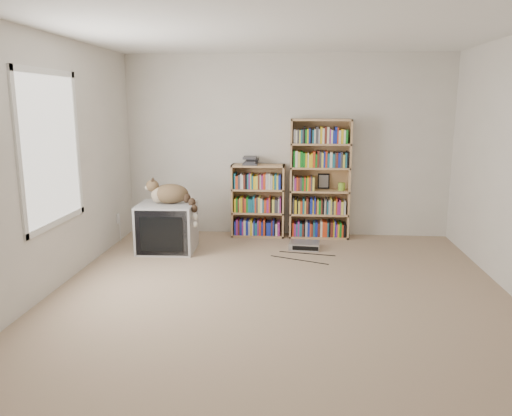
# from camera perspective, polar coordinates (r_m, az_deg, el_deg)

# --- Properties ---
(floor) EXTENTS (4.50, 5.00, 0.01)m
(floor) POSITION_cam_1_polar(r_m,az_deg,el_deg) (4.84, 2.65, -10.41)
(floor) COLOR tan
(floor) RESTS_ON ground
(wall_back) EXTENTS (4.50, 0.02, 2.50)m
(wall_back) POSITION_cam_1_polar(r_m,az_deg,el_deg) (7.00, 3.53, 7.07)
(wall_back) COLOR silver
(wall_back) RESTS_ON floor
(wall_front) EXTENTS (4.50, 0.02, 2.50)m
(wall_front) POSITION_cam_1_polar(r_m,az_deg,el_deg) (2.07, 0.34, -4.55)
(wall_front) COLOR silver
(wall_front) RESTS_ON floor
(wall_left) EXTENTS (0.02, 5.00, 2.50)m
(wall_left) POSITION_cam_1_polar(r_m,az_deg,el_deg) (5.11, -23.36, 4.34)
(wall_left) COLOR silver
(wall_left) RESTS_ON floor
(ceiling) EXTENTS (4.50, 5.00, 0.02)m
(ceiling) POSITION_cam_1_polar(r_m,az_deg,el_deg) (4.53, 2.97, 20.31)
(ceiling) COLOR white
(ceiling) RESTS_ON wall_back
(window) EXTENTS (0.02, 1.22, 1.52)m
(window) POSITION_cam_1_polar(r_m,az_deg,el_deg) (5.27, -22.36, 6.26)
(window) COLOR white
(window) RESTS_ON wall_left
(crt_tv) EXTENTS (0.71, 0.66, 0.60)m
(crt_tv) POSITION_cam_1_polar(r_m,az_deg,el_deg) (6.41, -10.10, -2.16)
(crt_tv) COLOR #B0B1B3
(crt_tv) RESTS_ON floor
(cat) EXTENTS (0.71, 0.48, 0.54)m
(cat) POSITION_cam_1_polar(r_m,az_deg,el_deg) (6.30, -9.37, 1.29)
(cat) COLOR #382417
(cat) RESTS_ON crt_tv
(bookcase_tall) EXTENTS (0.82, 0.30, 1.63)m
(bookcase_tall) POSITION_cam_1_polar(r_m,az_deg,el_deg) (6.92, 7.29, 3.03)
(bookcase_tall) COLOR #A88154
(bookcase_tall) RESTS_ON floor
(bookcase_short) EXTENTS (0.73, 0.30, 1.01)m
(bookcase_short) POSITION_cam_1_polar(r_m,az_deg,el_deg) (6.99, 0.25, 0.61)
(bookcase_short) COLOR #A88154
(bookcase_short) RESTS_ON floor
(book_stack) EXTENTS (0.20, 0.26, 0.11)m
(book_stack) POSITION_cam_1_polar(r_m,az_deg,el_deg) (6.88, -0.54, 5.43)
(book_stack) COLOR red
(book_stack) RESTS_ON bookcase_short
(green_mug) EXTENTS (0.10, 0.10, 0.11)m
(green_mug) POSITION_cam_1_polar(r_m,az_deg,el_deg) (6.93, 9.76, 2.46)
(green_mug) COLOR #7CB232
(green_mug) RESTS_ON bookcase_tall
(framed_print) EXTENTS (0.16, 0.05, 0.21)m
(framed_print) POSITION_cam_1_polar(r_m,az_deg,el_deg) (7.01, 7.74, 3.06)
(framed_print) COLOR black
(framed_print) RESTS_ON bookcase_tall
(dvd_player) EXTENTS (0.40, 0.30, 0.09)m
(dvd_player) POSITION_cam_1_polar(r_m,az_deg,el_deg) (6.46, 5.54, -4.27)
(dvd_player) COLOR #B9B9BE
(dvd_player) RESTS_ON floor
(wall_outlet) EXTENTS (0.01, 0.08, 0.13)m
(wall_outlet) POSITION_cam_1_polar(r_m,az_deg,el_deg) (6.95, -15.48, -1.15)
(wall_outlet) COLOR silver
(wall_outlet) RESTS_ON wall_left
(floor_cables) EXTENTS (1.20, 0.70, 0.01)m
(floor_cables) POSITION_cam_1_polar(r_m,az_deg,el_deg) (6.18, 1.40, -5.35)
(floor_cables) COLOR black
(floor_cables) RESTS_ON floor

